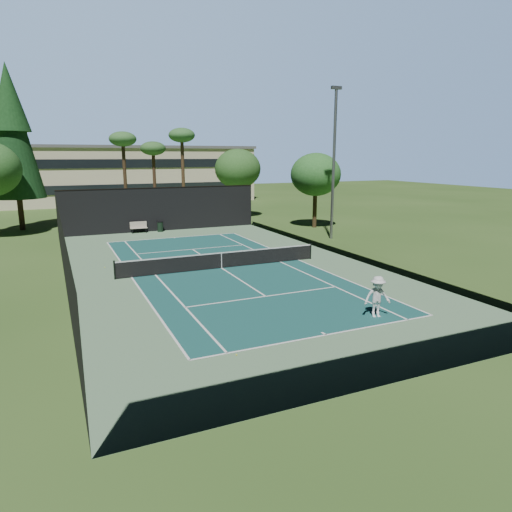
{
  "coord_description": "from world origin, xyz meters",
  "views": [
    {
      "loc": [
        -9.33,
        -25.99,
        6.85
      ],
      "look_at": [
        1.0,
        -3.0,
        1.3
      ],
      "focal_mm": 32.0,
      "sensor_mm": 36.0,
      "label": 1
    }
  ],
  "objects_px": {
    "tennis_ball_c": "(236,259)",
    "trash_bin": "(160,227)",
    "tennis_ball_b": "(148,260)",
    "player": "(377,297)",
    "tennis_ball_d": "(105,267)",
    "tennis_net": "(221,260)",
    "park_bench": "(139,227)",
    "tennis_ball_a": "(236,355)"
  },
  "relations": [
    {
      "from": "tennis_net",
      "to": "tennis_ball_d",
      "type": "xyz_separation_m",
      "value": [
        -6.62,
        3.12,
        -0.53
      ]
    },
    {
      "from": "tennis_ball_a",
      "to": "tennis_ball_b",
      "type": "height_order",
      "value": "tennis_ball_b"
    },
    {
      "from": "tennis_ball_b",
      "to": "tennis_ball_c",
      "type": "relative_size",
      "value": 1.18
    },
    {
      "from": "tennis_ball_b",
      "to": "tennis_ball_d",
      "type": "height_order",
      "value": "tennis_ball_b"
    },
    {
      "from": "tennis_ball_b",
      "to": "player",
      "type": "bearing_deg",
      "value": -65.34
    },
    {
      "from": "tennis_ball_a",
      "to": "park_bench",
      "type": "height_order",
      "value": "park_bench"
    },
    {
      "from": "tennis_ball_b",
      "to": "tennis_ball_d",
      "type": "distance_m",
      "value": 3.02
    },
    {
      "from": "player",
      "to": "trash_bin",
      "type": "distance_m",
      "value": 26.74
    },
    {
      "from": "tennis_ball_d",
      "to": "tennis_ball_a",
      "type": "bearing_deg",
      "value": -79.79
    },
    {
      "from": "tennis_ball_a",
      "to": "tennis_ball_b",
      "type": "distance_m",
      "value": 16.26
    },
    {
      "from": "park_bench",
      "to": "tennis_ball_b",
      "type": "bearing_deg",
      "value": -97.28
    },
    {
      "from": "tennis_ball_a",
      "to": "player",
      "type": "bearing_deg",
      "value": 9.58
    },
    {
      "from": "player",
      "to": "tennis_net",
      "type": "bearing_deg",
      "value": 120.65
    },
    {
      "from": "player",
      "to": "tennis_ball_d",
      "type": "xyz_separation_m",
      "value": [
        -9.78,
        14.1,
        -0.88
      ]
    },
    {
      "from": "tennis_ball_a",
      "to": "tennis_ball_c",
      "type": "height_order",
      "value": "tennis_ball_c"
    },
    {
      "from": "tennis_ball_a",
      "to": "tennis_net",
      "type": "bearing_deg",
      "value": 72.36
    },
    {
      "from": "tennis_ball_d",
      "to": "park_bench",
      "type": "xyz_separation_m",
      "value": [
        4.34,
        12.57,
        0.52
      ]
    },
    {
      "from": "player",
      "to": "park_bench",
      "type": "distance_m",
      "value": 27.22
    },
    {
      "from": "tennis_ball_a",
      "to": "tennis_ball_b",
      "type": "bearing_deg",
      "value": 89.63
    },
    {
      "from": "tennis_net",
      "to": "park_bench",
      "type": "xyz_separation_m",
      "value": [
        -2.29,
        15.69,
        -0.01
      ]
    },
    {
      "from": "tennis_ball_c",
      "to": "tennis_ball_d",
      "type": "xyz_separation_m",
      "value": [
        -8.32,
        1.3,
        -0.0
      ]
    },
    {
      "from": "tennis_ball_d",
      "to": "trash_bin",
      "type": "relative_size",
      "value": 0.07
    },
    {
      "from": "tennis_net",
      "to": "tennis_ball_b",
      "type": "bearing_deg",
      "value": 132.66
    },
    {
      "from": "player",
      "to": "tennis_ball_a",
      "type": "distance_m",
      "value": 7.18
    },
    {
      "from": "tennis_ball_c",
      "to": "player",
      "type": "bearing_deg",
      "value": -83.5
    },
    {
      "from": "tennis_net",
      "to": "trash_bin",
      "type": "height_order",
      "value": "tennis_net"
    },
    {
      "from": "trash_bin",
      "to": "tennis_ball_a",
      "type": "bearing_deg",
      "value": -97.23
    },
    {
      "from": "tennis_ball_c",
      "to": "trash_bin",
      "type": "distance_m",
      "value": 13.85
    },
    {
      "from": "tennis_ball_c",
      "to": "park_bench",
      "type": "bearing_deg",
      "value": 106.01
    },
    {
      "from": "tennis_ball_c",
      "to": "trash_bin",
      "type": "height_order",
      "value": "trash_bin"
    },
    {
      "from": "tennis_ball_d",
      "to": "trash_bin",
      "type": "xyz_separation_m",
      "value": [
        6.26,
        12.4,
        0.45
      ]
    },
    {
      "from": "player",
      "to": "tennis_ball_b",
      "type": "height_order",
      "value": "player"
    },
    {
      "from": "tennis_ball_b",
      "to": "tennis_ball_c",
      "type": "bearing_deg",
      "value": -22.54
    },
    {
      "from": "tennis_net",
      "to": "park_bench",
      "type": "distance_m",
      "value": 15.85
    },
    {
      "from": "tennis_ball_a",
      "to": "park_bench",
      "type": "bearing_deg",
      "value": 86.74
    },
    {
      "from": "tennis_net",
      "to": "tennis_ball_d",
      "type": "bearing_deg",
      "value": 154.78
    },
    {
      "from": "tennis_ball_a",
      "to": "trash_bin",
      "type": "bearing_deg",
      "value": 82.77
    },
    {
      "from": "player",
      "to": "tennis_ball_a",
      "type": "xyz_separation_m",
      "value": [
        -7.02,
        -1.19,
        -0.88
      ]
    },
    {
      "from": "tennis_ball_c",
      "to": "park_bench",
      "type": "xyz_separation_m",
      "value": [
        -3.98,
        13.87,
        0.51
      ]
    },
    {
      "from": "tennis_net",
      "to": "tennis_ball_a",
      "type": "bearing_deg",
      "value": -107.64
    },
    {
      "from": "tennis_net",
      "to": "tennis_ball_c",
      "type": "xyz_separation_m",
      "value": [
        1.69,
        1.82,
        -0.52
      ]
    },
    {
      "from": "player",
      "to": "tennis_ball_c",
      "type": "relative_size",
      "value": 27.82
    }
  ]
}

